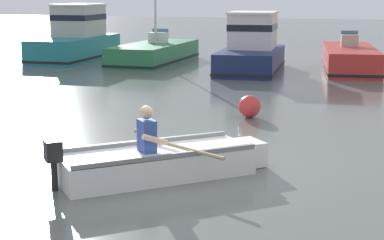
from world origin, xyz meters
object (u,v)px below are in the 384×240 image
Objects in this scene: moored_boat_green at (155,54)px; moored_boat_teal at (76,39)px; mooring_buoy at (249,106)px; rowboat_with_person at (160,162)px; moored_boat_navy at (252,50)px; moored_boat_red at (350,60)px.

moored_boat_teal is at bearing 178.42° from moored_boat_green.
moored_boat_green reaches higher than mooring_buoy.
moored_boat_navy reaches higher than rowboat_with_person.
moored_boat_green reaches higher than moored_boat_teal.
moored_boat_green is at bearing 161.68° from moored_boat_navy.
mooring_buoy is (6.32, -10.11, -0.12)m from moored_boat_green.
mooring_buoy is at bearing -99.29° from moored_boat_red.
moored_boat_red is (7.95, -0.18, 0.03)m from moored_boat_green.
moored_boat_green reaches higher than rowboat_with_person.
rowboat_with_person is 18.22m from moored_boat_teal.
rowboat_with_person is 0.57× the size of moored_boat_teal.
moored_boat_red is 10.06m from mooring_buoy.
moored_boat_teal is (-9.71, 15.41, 0.64)m from rowboat_with_person.
rowboat_with_person is 16.45m from moored_boat_green.
moored_boat_teal is 8.30m from moored_boat_navy.
mooring_buoy is at bearing 86.56° from rowboat_with_person.
moored_boat_navy is (4.45, -1.47, 0.41)m from moored_boat_green.
moored_boat_green is 7.95m from moored_boat_red.
rowboat_with_person is 0.55× the size of moored_boat_green.
moored_boat_green is (-6.01, 15.31, 0.14)m from rowboat_with_person.
moored_boat_green is 11.93m from mooring_buoy.
mooring_buoy is (0.31, 5.20, 0.02)m from rowboat_with_person.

